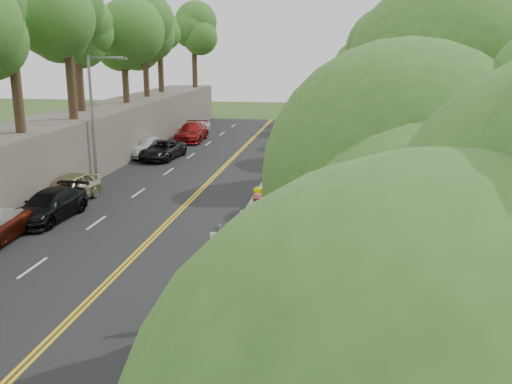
# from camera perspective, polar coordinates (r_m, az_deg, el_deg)

# --- Properties ---
(ground) EXTENTS (140.00, 140.00, 0.00)m
(ground) POSITION_cam_1_polar(r_m,az_deg,el_deg) (21.73, -4.54, -8.73)
(ground) COLOR #33511E
(ground) RESTS_ON ground
(road) EXTENTS (11.20, 66.00, 0.04)m
(road) POSITION_cam_1_polar(r_m,az_deg,el_deg) (36.88, -7.45, 0.93)
(road) COLOR black
(road) RESTS_ON ground
(sidewalk) EXTENTS (4.20, 66.00, 0.05)m
(sidewalk) POSITION_cam_1_polar(r_m,az_deg,el_deg) (35.54, 4.97, 0.50)
(sidewalk) COLOR gray
(sidewalk) RESTS_ON ground
(jersey_barrier) EXTENTS (0.42, 66.00, 0.60)m
(jersey_barrier) POSITION_cam_1_polar(r_m,az_deg,el_deg) (35.68, 1.30, 1.06)
(jersey_barrier) COLOR #82F13E
(jersey_barrier) RESTS_ON ground
(rock_embankment) EXTENTS (5.00, 66.00, 4.00)m
(rock_embankment) POSITION_cam_1_polar(r_m,az_deg,el_deg) (39.49, -18.94, 4.10)
(rock_embankment) COLOR #595147
(rock_embankment) RESTS_ON ground
(chainlink_fence) EXTENTS (0.04, 66.00, 2.00)m
(chainlink_fence) POSITION_cam_1_polar(r_m,az_deg,el_deg) (35.25, 8.42, 1.91)
(chainlink_fence) COLOR slate
(chainlink_fence) RESTS_ON ground
(trees_embankment) EXTENTS (6.40, 66.00, 13.00)m
(trees_embankment) POSITION_cam_1_polar(r_m,az_deg,el_deg) (38.77, -19.31, 16.54)
(trees_embankment) COLOR #437E2A
(trees_embankment) RESTS_ON rock_embankment
(trees_fenceside) EXTENTS (7.00, 66.00, 14.00)m
(trees_fenceside) POSITION_cam_1_polar(r_m,az_deg,el_deg) (34.55, 12.76, 11.52)
(trees_fenceside) COLOR #497D2E
(trees_fenceside) RESTS_ON ground
(streetlight) EXTENTS (2.52, 0.22, 8.00)m
(streetlight) POSITION_cam_1_polar(r_m,az_deg,el_deg) (36.91, -15.76, 7.82)
(streetlight) COLOR gray
(streetlight) RESTS_ON ground
(signpost) EXTENTS (0.62, 0.09, 3.10)m
(signpost) POSITION_cam_1_polar(r_m,az_deg,el_deg) (18.05, -3.57, -6.93)
(signpost) COLOR gray
(signpost) RESTS_ON sidewalk
(construction_barrel) EXTENTS (0.50, 0.50, 0.81)m
(construction_barrel) POSITION_cam_1_polar(r_m,az_deg,el_deg) (39.75, 7.94, 2.54)
(construction_barrel) COLOR orange
(construction_barrel) RESTS_ON sidewalk
(concrete_block) EXTENTS (1.15, 0.87, 0.75)m
(concrete_block) POSITION_cam_1_polar(r_m,az_deg,el_deg) (23.86, 7.27, -5.56)
(concrete_block) COLOR slate
(concrete_block) RESTS_ON sidewalk
(car_3) EXTENTS (2.37, 5.21, 1.48)m
(car_3) POSITION_cam_1_polar(r_m,az_deg,el_deg) (30.37, -19.92, -1.26)
(car_3) COLOR black
(car_3) RESTS_ON road
(car_4) EXTENTS (2.30, 4.89, 1.62)m
(car_4) POSITION_cam_1_polar(r_m,az_deg,el_deg) (33.29, -18.20, 0.33)
(car_4) COLOR tan
(car_4) RESTS_ON road
(car_5) EXTENTS (2.02, 4.63, 1.48)m
(car_5) POSITION_cam_1_polar(r_m,az_deg,el_deg) (45.91, -10.95, 4.41)
(car_5) COLOR #AEB3B7
(car_5) RESTS_ON road
(car_6) EXTENTS (2.80, 5.23, 1.40)m
(car_6) POSITION_cam_1_polar(r_m,az_deg,el_deg) (44.69, -9.33, 4.16)
(car_6) COLOR black
(car_6) RESTS_ON road
(car_7) EXTENTS (2.57, 5.78, 1.65)m
(car_7) POSITION_cam_1_polar(r_m,az_deg,el_deg) (52.92, -6.45, 5.97)
(car_7) COLOR maroon
(car_7) RESTS_ON road
(car_8) EXTENTS (1.67, 4.02, 1.36)m
(car_8) POSITION_cam_1_polar(r_m,az_deg,el_deg) (57.92, -5.69, 6.56)
(car_8) COLOR silver
(car_8) RESTS_ON road
(painter_0) EXTENTS (0.75, 1.01, 1.87)m
(painter_0) POSITION_cam_1_polar(r_m,az_deg,el_deg) (27.79, 0.20, -1.34)
(painter_0) COLOR #CACC00
(painter_0) RESTS_ON sidewalk
(painter_1) EXTENTS (0.63, 0.76, 1.78)m
(painter_1) POSITION_cam_1_polar(r_m,az_deg,el_deg) (24.19, -1.13, -3.87)
(painter_1) COLOR silver
(painter_1) RESTS_ON sidewalk
(painter_2) EXTENTS (0.68, 0.82, 1.57)m
(painter_2) POSITION_cam_1_polar(r_m,az_deg,el_deg) (29.56, 1.82, -0.69)
(painter_2) COLOR black
(painter_2) RESTS_ON sidewalk
(painter_3) EXTENTS (0.89, 1.19, 1.64)m
(painter_3) POSITION_cam_1_polar(r_m,az_deg,el_deg) (27.51, 0.10, -1.76)
(painter_3) COLOR #944640
(painter_3) RESTS_ON sidewalk
(person_far) EXTENTS (1.06, 0.50, 1.77)m
(person_far) POSITION_cam_1_polar(r_m,az_deg,el_deg) (36.50, 6.78, 2.28)
(person_far) COLOR black
(person_far) RESTS_ON sidewalk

